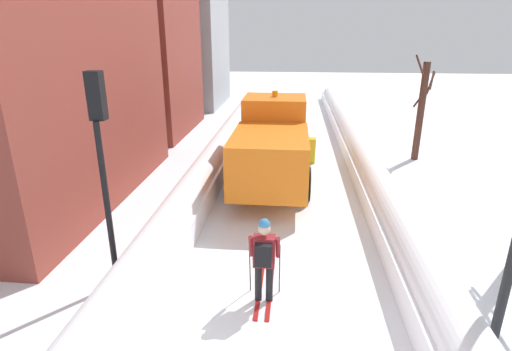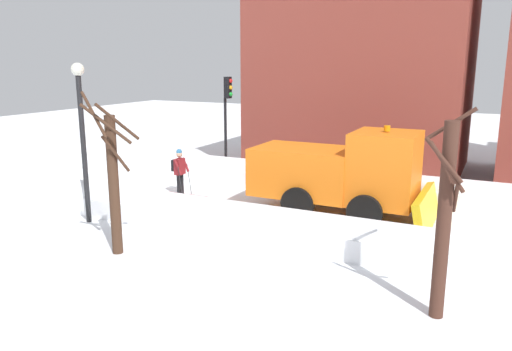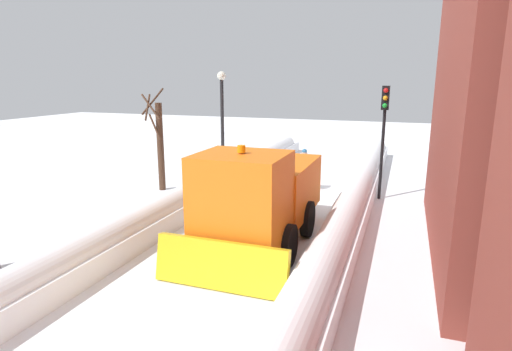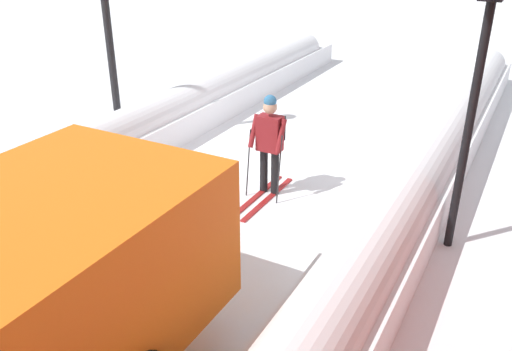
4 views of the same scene
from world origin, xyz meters
TOP-DOWN VIEW (x-y plane):
  - ground_plane at (0.00, 10.00)m, footprint 80.00×80.00m
  - snowbank_left at (-2.82, 10.00)m, footprint 1.10×36.00m
  - snowbank_right at (2.82, 10.00)m, footprint 1.10×36.00m
  - building_concrete_far at (-8.94, 24.55)m, footprint 7.73×7.06m
  - plow_truck at (-0.57, 8.16)m, footprint 3.20×5.98m
  - skier at (-0.37, 1.79)m, footprint 0.62×1.80m
  - traffic_light_pole at (-3.52, 2.14)m, footprint 0.28×0.42m
  - bare_tree_mid at (5.26, 11.93)m, footprint 0.75×0.90m

SIDE VIEW (x-z plane):
  - ground_plane at x=0.00m, z-range 0.00..0.00m
  - snowbank_right at x=2.82m, z-range -0.06..1.00m
  - snowbank_left at x=-2.82m, z-range -0.05..1.09m
  - skier at x=-0.37m, z-range 0.10..1.91m
  - plow_truck at x=-0.57m, z-range -0.08..3.04m
  - bare_tree_mid at x=5.26m, z-range -0.03..4.20m
  - traffic_light_pole at x=-3.52m, z-range 0.89..5.33m
  - building_concrete_far at x=-8.94m, z-range 0.00..13.89m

